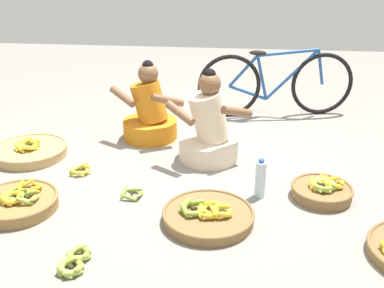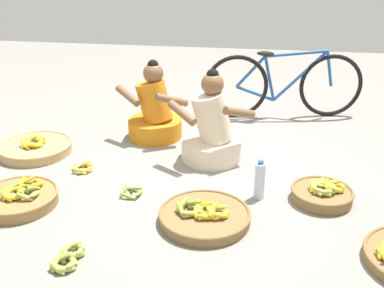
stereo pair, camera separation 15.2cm
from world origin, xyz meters
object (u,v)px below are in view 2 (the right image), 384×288
object	(u,v)px
vendor_woman_behind	(154,114)
loose_bananas_back_right	(131,192)
loose_bananas_mid_left	(68,257)
banana_basket_front_right	(322,193)
banana_basket_front_center	(18,198)
loose_bananas_mid_right	(83,168)
banana_basket_near_bicycle	(35,147)
vendor_woman_front	(212,132)
bicycle_leaning	(284,85)
banana_basket_near_vendor	(205,216)
water_bottle	(260,180)

from	to	relation	value
vendor_woman_behind	loose_bananas_back_right	size ratio (longest dim) A/B	4.49
loose_bananas_mid_left	banana_basket_front_right	bearing A→B (deg)	31.79
banana_basket_front_center	loose_bananas_back_right	size ratio (longest dim) A/B	3.38
loose_bananas_mid_right	banana_basket_near_bicycle	bearing A→B (deg)	154.03
loose_bananas_mid_right	vendor_woman_front	bearing A→B (deg)	20.99
vendor_woman_behind	loose_bananas_mid_right	world-z (taller)	vendor_woman_behind
banana_basket_front_right	bicycle_leaning	bearing A→B (deg)	98.43
banana_basket_near_vendor	loose_bananas_back_right	size ratio (longest dim) A/B	3.70
banana_basket_front_right	water_bottle	distance (m)	0.47
banana_basket_near_bicycle	vendor_woman_behind	bearing A→B (deg)	28.67
loose_bananas_mid_right	water_bottle	bearing A→B (deg)	-8.48
banana_basket_near_vendor	loose_bananas_back_right	world-z (taller)	banana_basket_near_vendor
banana_basket_front_center	loose_bananas_back_right	bearing A→B (deg)	18.83
vendor_woman_front	banana_basket_front_center	bearing A→B (deg)	-142.36
vendor_woman_behind	banana_basket_near_bicycle	distance (m)	1.14
banana_basket_near_bicycle	banana_basket_near_vendor	world-z (taller)	banana_basket_near_bicycle
vendor_woman_behind	loose_bananas_mid_right	distance (m)	0.94
banana_basket_near_vendor	loose_bananas_mid_left	bearing A→B (deg)	-143.58
banana_basket_near_bicycle	loose_bananas_mid_left	size ratio (longest dim) A/B	2.09
loose_bananas_mid_right	vendor_woman_behind	bearing A→B (deg)	62.13
bicycle_leaning	banana_basket_front_center	distance (m)	2.93
loose_bananas_mid_left	banana_basket_near_vendor	bearing A→B (deg)	36.42
banana_basket_front_right	loose_bananas_mid_left	world-z (taller)	banana_basket_front_right
vendor_woman_front	loose_bananas_back_right	distance (m)	0.93
vendor_woman_behind	loose_bananas_mid_left	size ratio (longest dim) A/B	2.46
banana_basket_front_right	banana_basket_near_vendor	bearing A→B (deg)	-152.88
loose_bananas_back_right	banana_basket_near_bicycle	bearing A→B (deg)	150.49
banana_basket_front_center	banana_basket_near_bicycle	world-z (taller)	banana_basket_near_bicycle
vendor_woman_front	banana_basket_near_vendor	world-z (taller)	vendor_woman_front
banana_basket_front_right	loose_bananas_back_right	xyz separation A→B (m)	(-1.41, -0.15, -0.03)
bicycle_leaning	banana_basket_near_vendor	distance (m)	2.29
bicycle_leaning	banana_basket_near_bicycle	xyz separation A→B (m)	(-2.22, -1.33, -0.30)
banana_basket_near_bicycle	water_bottle	bearing A→B (deg)	-13.62
banana_basket_near_vendor	water_bottle	size ratio (longest dim) A/B	2.07
banana_basket_near_bicycle	banana_basket_front_center	bearing A→B (deg)	-70.87
banana_basket_near_bicycle	loose_bananas_mid_right	size ratio (longest dim) A/B	3.14
banana_basket_front_right	loose_bananas_mid_right	world-z (taller)	banana_basket_front_right
water_bottle	banana_basket_near_bicycle	bearing A→B (deg)	166.38
bicycle_leaning	banana_basket_front_right	distance (m)	1.83
bicycle_leaning	banana_basket_near_vendor	bearing A→B (deg)	-104.10
loose_bananas_mid_right	loose_bananas_mid_left	bearing A→B (deg)	-72.66
vendor_woman_behind	banana_basket_front_right	bearing A→B (deg)	-33.62
loose_bananas_back_right	bicycle_leaning	bearing A→B (deg)	59.31
vendor_woman_front	loose_bananas_mid_right	xyz separation A→B (m)	(-1.03, -0.40, -0.23)
vendor_woman_front	loose_bananas_back_right	xyz separation A→B (m)	(-0.52, -0.73, -0.23)
vendor_woman_behind	loose_bananas_mid_left	xyz separation A→B (m)	(-0.07, -1.97, -0.21)
banana_basket_front_center	banana_basket_near_bicycle	xyz separation A→B (m)	(-0.30, 0.87, -0.00)
banana_basket_near_vendor	banana_basket_front_right	bearing A→B (deg)	27.12
bicycle_leaning	loose_bananas_mid_left	world-z (taller)	bicycle_leaning
loose_bananas_back_right	water_bottle	world-z (taller)	water_bottle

